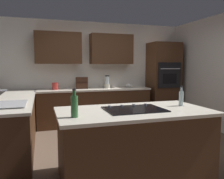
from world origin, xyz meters
TOP-DOWN VIEW (x-y plane):
  - ground_plane at (0.00, 0.00)m, footprint 14.00×14.00m
  - wall_back at (0.07, -2.04)m, footprint 6.00×0.44m
  - wall_left at (-2.45, -0.30)m, footprint 0.10×4.00m
  - lower_cabinets_back at (0.10, -1.72)m, footprint 2.80×0.60m
  - countertop_back at (0.10, -1.72)m, footprint 2.84×0.64m
  - lower_cabinets_side at (1.82, -0.55)m, footprint 0.60×2.90m
  - countertop_side at (1.82, -0.55)m, footprint 0.64×2.94m
  - island_base at (0.22, 1.11)m, footprint 1.92×0.98m
  - island_top at (0.22, 1.11)m, footprint 2.00×1.06m
  - wall_oven at (-1.85, -1.72)m, footprint 0.80×0.66m
  - sink_unit at (1.83, 0.24)m, footprint 0.46×0.70m
  - cooktop at (0.22, 1.11)m, footprint 0.76×0.56m
  - blender at (-0.25, -1.77)m, footprint 0.15×0.15m
  - mixing_bowl at (-0.85, -1.77)m, footprint 0.18×0.18m
  - spice_rack at (0.40, -1.80)m, footprint 0.29×0.11m
  - kettle at (1.05, -1.77)m, footprint 0.15×0.15m
  - oil_bottle at (1.03, 1.32)m, footprint 0.08×0.08m
  - second_bottle at (-0.54, 1.04)m, footprint 0.07×0.07m

SIDE VIEW (x-z plane):
  - ground_plane at x=0.00m, z-range 0.00..0.00m
  - lower_cabinets_back at x=0.10m, z-range 0.00..0.86m
  - lower_cabinets_side at x=1.82m, z-range 0.00..0.86m
  - island_base at x=0.22m, z-range 0.00..0.86m
  - countertop_back at x=0.10m, z-range 0.86..0.90m
  - countertop_side at x=1.82m, z-range 0.86..0.90m
  - island_top at x=0.22m, z-range 0.86..0.90m
  - cooktop at x=0.22m, z-range 0.89..0.92m
  - sink_unit at x=1.83m, z-range 0.80..1.03m
  - mixing_bowl at x=-0.85m, z-range 0.90..1.00m
  - kettle at x=1.05m, z-range 0.90..1.07m
  - second_bottle at x=-0.54m, z-range 0.87..1.16m
  - oil_bottle at x=1.03m, z-range 0.87..1.19m
  - blender at x=-0.25m, z-range 0.88..1.20m
  - spice_rack at x=0.40m, z-range 0.90..1.19m
  - wall_oven at x=-1.85m, z-range 0.00..2.09m
  - wall_left at x=-2.45m, z-range 0.00..2.60m
  - wall_back at x=0.07m, z-range 0.16..2.76m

